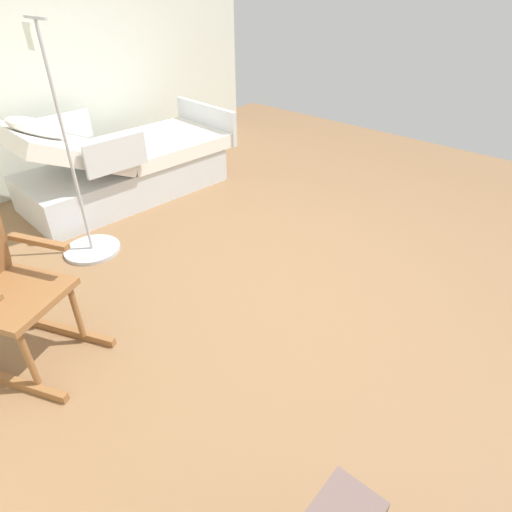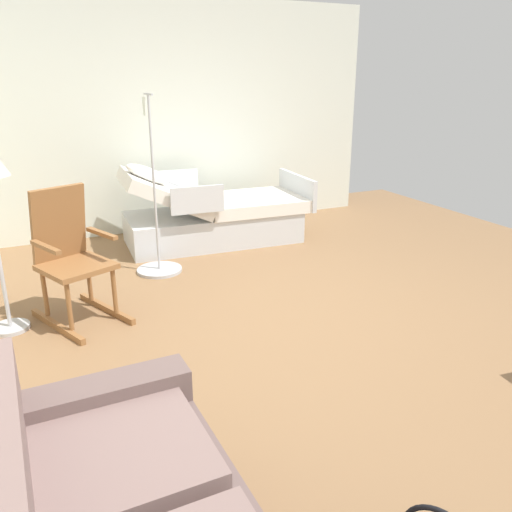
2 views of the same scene
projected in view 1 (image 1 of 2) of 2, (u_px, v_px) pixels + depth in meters
ground_plane at (293, 282)px, 3.18m from camera, size 7.37×7.37×0.00m
side_wall at (48, 42)px, 4.10m from camera, size 0.10×4.97×2.70m
hospital_bed at (124, 166)px, 4.28m from camera, size 1.10×2.14×1.00m
rocking_chair at (1, 286)px, 2.31m from camera, size 0.88×0.73×1.05m
iv_pole at (86, 224)px, 3.40m from camera, size 0.44×0.44×1.69m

